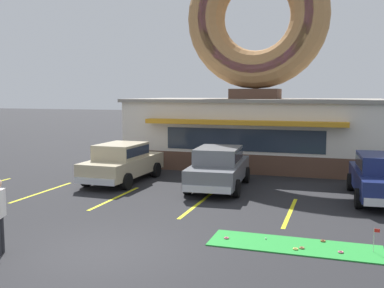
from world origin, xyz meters
TOP-DOWN VIEW (x-y plane):
  - ground_plane at (0.00, 0.00)m, footprint 160.00×160.00m
  - donut_shop_building at (0.94, 13.94)m, footprint 12.30×6.75m
  - putting_mat at (4.13, 1.89)m, footprint 4.04×1.25m
  - mini_donut_near_left at (4.19, 1.58)m, footprint 0.13×0.13m
  - mini_donut_near_right at (4.33, 1.70)m, footprint 0.13×0.13m
  - mini_donut_mid_left at (5.19, 1.69)m, footprint 0.13×0.13m
  - mini_donut_mid_centre at (2.48, 1.84)m, footprint 0.13×0.13m
  - mini_donut_mid_right at (4.78, 2.37)m, footprint 0.13×0.13m
  - golf_ball at (3.42, 2.10)m, footprint 0.04×0.04m
  - putting_flag_pin at (5.93, 2.01)m, footprint 0.13×0.01m
  - car_grey at (0.73, 7.66)m, footprint 2.22×4.67m
  - car_navy at (6.50, 7.53)m, footprint 2.22×4.67m
  - car_champagne at (-3.38, 7.69)m, footprint 2.04×4.59m
  - parking_stripe_left at (-5.29, 5.00)m, footprint 0.12×3.60m
  - parking_stripe_mid_left at (-2.29, 5.00)m, footprint 0.12×3.60m
  - parking_stripe_centre at (0.71, 5.00)m, footprint 0.12×3.60m
  - parking_stripe_mid_right at (3.71, 5.00)m, footprint 0.12×3.60m

SIDE VIEW (x-z plane):
  - ground_plane at x=0.00m, z-range 0.00..0.00m
  - parking_stripe_left at x=-5.29m, z-range 0.00..0.01m
  - parking_stripe_mid_left at x=-2.29m, z-range 0.00..0.01m
  - parking_stripe_centre at x=0.71m, z-range 0.00..0.01m
  - parking_stripe_mid_right at x=3.71m, z-range 0.00..0.01m
  - putting_mat at x=4.13m, z-range 0.00..0.03m
  - mini_donut_near_left at x=4.19m, z-range 0.03..0.07m
  - mini_donut_near_right at x=4.33m, z-range 0.03..0.07m
  - mini_donut_mid_left at x=5.19m, z-range 0.03..0.07m
  - mini_donut_mid_centre at x=2.48m, z-range 0.03..0.07m
  - mini_donut_mid_right at x=4.78m, z-range 0.03..0.07m
  - golf_ball at x=3.42m, z-range 0.03..0.07m
  - putting_flag_pin at x=5.93m, z-range 0.16..0.71m
  - car_grey at x=0.73m, z-range 0.07..1.67m
  - car_navy at x=6.50m, z-range 0.07..1.67m
  - car_champagne at x=-3.38m, z-range 0.07..1.67m
  - donut_shop_building at x=0.94m, z-range -1.74..9.22m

